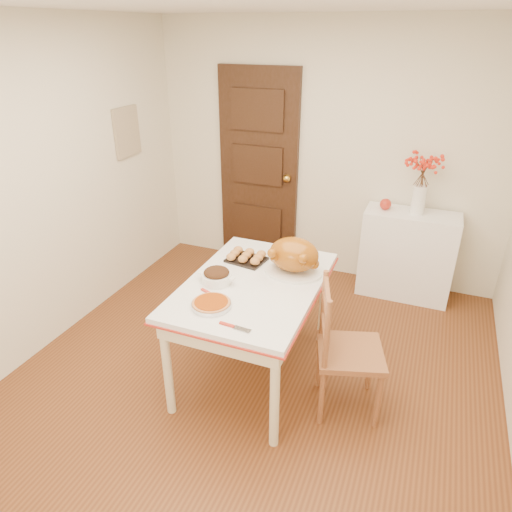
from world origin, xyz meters
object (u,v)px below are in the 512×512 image
at_px(kitchen_table, 253,329).
at_px(chair_oak, 351,349).
at_px(pumpkin_pie, 211,303).
at_px(turkey_platter, 294,256).
at_px(sideboard, 407,255).

height_order(kitchen_table, chair_oak, chair_oak).
height_order(kitchen_table, pumpkin_pie, pumpkin_pie).
bearing_deg(turkey_platter, sideboard, 77.37).
xyz_separation_m(kitchen_table, chair_oak, (0.72, -0.08, 0.08)).
bearing_deg(pumpkin_pie, sideboard, 62.48).
relative_size(sideboard, kitchen_table, 0.64).
relative_size(kitchen_table, turkey_platter, 3.17).
relative_size(sideboard, chair_oak, 0.89).
height_order(sideboard, kitchen_table, sideboard).
bearing_deg(kitchen_table, sideboard, 60.47).
bearing_deg(turkey_platter, pumpkin_pie, -104.65).
bearing_deg(chair_oak, sideboard, -23.87).
bearing_deg(sideboard, turkey_platter, -116.89).
bearing_deg(sideboard, pumpkin_pie, -117.52).
relative_size(sideboard, turkey_platter, 2.04).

